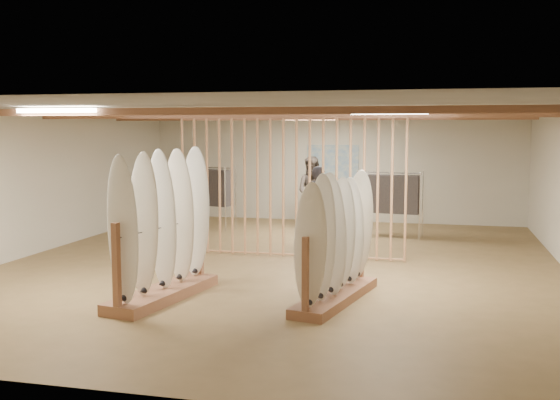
% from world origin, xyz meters
% --- Properties ---
extents(floor, '(12.00, 12.00, 0.00)m').
position_xyz_m(floor, '(0.00, 0.00, 0.00)').
color(floor, olive).
rests_on(floor, ground).
extents(ceiling, '(12.00, 12.00, 0.00)m').
position_xyz_m(ceiling, '(0.00, 0.00, 2.80)').
color(ceiling, gray).
rests_on(ceiling, ground).
extents(wall_back, '(12.00, 0.00, 12.00)m').
position_xyz_m(wall_back, '(0.00, 6.00, 1.40)').
color(wall_back, beige).
rests_on(wall_back, ground).
extents(wall_front, '(12.00, 0.00, 12.00)m').
position_xyz_m(wall_front, '(0.00, -6.00, 1.40)').
color(wall_front, beige).
rests_on(wall_front, ground).
extents(wall_left, '(0.00, 12.00, 12.00)m').
position_xyz_m(wall_left, '(-5.00, 0.00, 1.40)').
color(wall_left, beige).
rests_on(wall_left, ground).
extents(ceiling_slats, '(9.50, 6.12, 0.10)m').
position_xyz_m(ceiling_slats, '(0.00, 0.00, 2.72)').
color(ceiling_slats, '#956144').
rests_on(ceiling_slats, ground).
extents(light_panels, '(1.20, 0.35, 0.06)m').
position_xyz_m(light_panels, '(0.00, 0.00, 2.74)').
color(light_panels, white).
rests_on(light_panels, ground).
extents(bamboo_partition, '(4.45, 0.05, 2.78)m').
position_xyz_m(bamboo_partition, '(0.00, 0.80, 1.40)').
color(bamboo_partition, tan).
rests_on(bamboo_partition, ground).
extents(poster, '(1.40, 0.03, 0.90)m').
position_xyz_m(poster, '(0.00, 5.98, 1.60)').
color(poster, '#316CAE').
rests_on(poster, ground).
extents(rack_left, '(0.96, 2.29, 2.12)m').
position_xyz_m(rack_left, '(-1.10, -2.73, 0.72)').
color(rack_left, '#956144').
rests_on(rack_left, floor).
extents(rack_right, '(0.99, 2.35, 1.85)m').
position_xyz_m(rack_right, '(1.38, -2.26, 0.63)').
color(rack_right, '#956144').
rests_on(rack_right, floor).
extents(clothing_rack_a, '(1.41, 0.80, 1.57)m').
position_xyz_m(clothing_rack_a, '(-2.86, 4.02, 1.02)').
color(clothing_rack_a, silver).
rests_on(clothing_rack_a, floor).
extents(clothing_rack_b, '(1.42, 0.54, 1.53)m').
position_xyz_m(clothing_rack_b, '(1.71, 3.64, 1.00)').
color(clothing_rack_b, silver).
rests_on(clothing_rack_b, floor).
extents(shopper_a, '(0.77, 0.58, 1.91)m').
position_xyz_m(shopper_a, '(0.26, 2.42, 0.96)').
color(shopper_a, '#232229').
rests_on(shopper_a, floor).
extents(shopper_b, '(0.98, 0.77, 2.04)m').
position_xyz_m(shopper_b, '(-0.25, 4.54, 1.02)').
color(shopper_b, '#342D28').
rests_on(shopper_b, floor).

